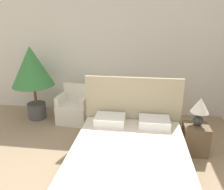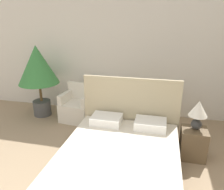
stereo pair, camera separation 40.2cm
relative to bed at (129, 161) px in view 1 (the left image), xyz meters
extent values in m
cube|color=silver|center=(-0.37, 2.44, 1.17)|extent=(10.00, 0.06, 2.90)
cube|color=#4C4238|center=(0.00, -0.10, -0.15)|extent=(1.70, 2.13, 0.27)
cube|color=beige|center=(0.00, -0.10, 0.10)|extent=(1.66, 2.09, 0.23)
cube|color=tan|center=(0.00, 1.00, 0.36)|extent=(1.73, 0.06, 1.28)
cube|color=white|center=(-0.38, 0.73, 0.29)|extent=(0.52, 0.39, 0.14)
cube|color=white|center=(0.38, 0.73, 0.29)|extent=(0.52, 0.39, 0.14)
cube|color=silver|center=(-1.34, 1.69, -0.07)|extent=(0.73, 0.65, 0.43)
cube|color=silver|center=(-1.31, 1.95, 0.35)|extent=(0.68, 0.13, 0.41)
cube|color=silver|center=(-1.63, 1.72, 0.25)|extent=(0.16, 0.53, 0.21)
cube|color=silver|center=(-1.05, 1.66, 0.25)|extent=(0.16, 0.53, 0.21)
cube|color=silver|center=(-0.38, 1.69, -0.07)|extent=(0.69, 0.60, 0.43)
cube|color=silver|center=(-0.39, 1.95, 0.35)|extent=(0.68, 0.08, 0.41)
cube|color=silver|center=(-0.67, 1.68, 0.25)|extent=(0.11, 0.52, 0.21)
cube|color=silver|center=(-0.09, 1.70, 0.25)|extent=(0.11, 0.52, 0.21)
cylinder|color=#4C4C4C|center=(-2.28, 1.78, -0.10)|extent=(0.42, 0.42, 0.37)
cylinder|color=brown|center=(-2.28, 1.78, 0.30)|extent=(0.06, 0.06, 0.44)
cone|color=#387F3D|center=(-2.28, 1.78, 0.96)|extent=(0.93, 0.93, 0.88)
cube|color=brown|center=(1.11, 0.79, -0.02)|extent=(0.42, 0.39, 0.53)
sphere|color=#333333|center=(1.12, 0.81, 0.33)|extent=(0.18, 0.18, 0.18)
cylinder|color=#333333|center=(1.12, 0.81, 0.45)|extent=(0.02, 0.02, 0.06)
cone|color=silver|center=(1.12, 0.81, 0.61)|extent=(0.30, 0.30, 0.26)
cylinder|color=#B7AD93|center=(-0.86, 1.72, -0.07)|extent=(0.29, 0.29, 0.43)
camera|label=1|loc=(0.11, -2.70, 1.98)|focal=35.00mm
camera|label=2|loc=(0.51, -2.62, 1.98)|focal=35.00mm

